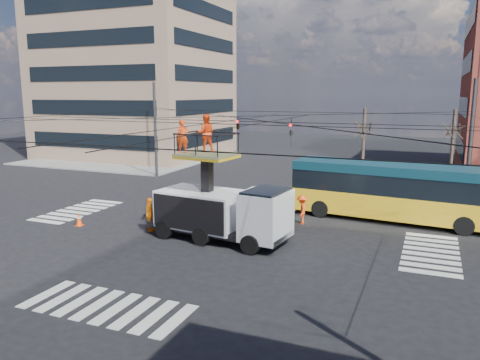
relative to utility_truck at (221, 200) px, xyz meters
name	(u,v)px	position (x,y,z in m)	size (l,w,h in m)	color
ground	(228,229)	(-0.51, 1.89, -2.01)	(120.00, 120.00, 0.00)	black
sidewalk_nw	(131,158)	(-21.51, 22.89, -1.95)	(18.00, 18.00, 0.12)	slate
crosswalks	(228,228)	(-0.51, 1.89, -2.00)	(22.40, 22.40, 0.02)	silver
building_tower	(134,21)	(-22.49, 25.87, 13.00)	(18.06, 16.06, 30.00)	#8A6D58
overhead_network	(229,147)	(-0.59, 2.30, 2.28)	(24.24, 24.24, 8.00)	#2D2D30
tree_a	(364,127)	(4.49, 15.39, 2.62)	(2.00, 2.00, 6.00)	#382B21
tree_b	(454,129)	(10.49, 15.39, 2.62)	(2.00, 2.00, 6.00)	#382B21
utility_truck	(221,200)	(0.00, 0.00, 0.00)	(7.22, 3.30, 6.07)	black
city_bus	(398,191)	(7.62, 6.85, -0.28)	(11.83, 3.73, 3.20)	gold
traffic_cone	(79,219)	(-8.17, -0.68, -1.64)	(0.36, 0.36, 0.74)	#FC470A
worker_ground	(150,215)	(-4.04, -0.10, -1.11)	(1.05, 0.44, 1.79)	orange
flagger	(302,210)	(2.85, 4.31, -1.21)	(1.03, 0.59, 1.60)	#FF4110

